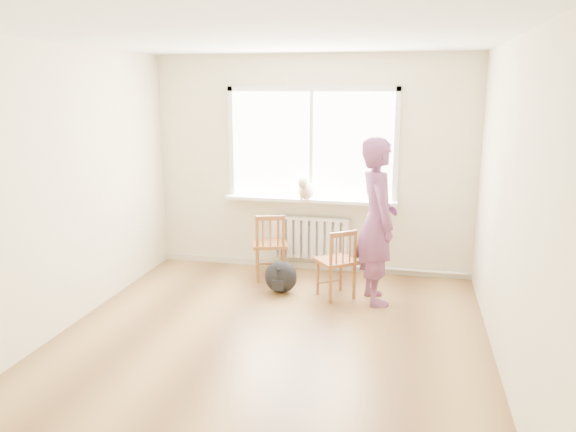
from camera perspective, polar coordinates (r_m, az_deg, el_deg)
The scene contains 13 objects.
floor at distance 5.29m, azimuth -2.06°, elevation -12.78°, with size 4.50×4.50×0.00m, color #A57B43.
ceiling at distance 4.79m, azimuth -2.33°, elevation 17.79°, with size 4.50×4.50×0.00m, color white.
back_wall at distance 7.03m, azimuth 2.43°, elevation 5.19°, with size 4.00×0.01×2.70m, color beige.
window at distance 6.97m, azimuth 2.42°, elevation 7.71°, with size 2.12×0.05×1.42m.
windowsill at distance 6.99m, azimuth 2.24°, elevation 1.66°, with size 2.15×0.22×0.04m, color white.
radiator at distance 7.12m, azimuth 2.23°, elevation -2.18°, with size 1.00×0.12×0.55m.
heating_pipe at distance 7.15m, azimuth 12.20°, elevation -5.41°, with size 0.04×0.04×1.40m, color silver.
baseboard at distance 7.31m, azimuth 2.31°, elevation -5.05°, with size 4.00×0.03×0.08m, color beige.
chair_left at distance 6.78m, azimuth -1.84°, elevation -3.14°, with size 0.50×0.49×0.83m.
chair_right at distance 6.23m, azimuth 5.10°, elevation -4.84°, with size 0.54×0.53×0.79m.
person at distance 6.07m, azimuth 9.03°, elevation -0.55°, with size 0.65×0.43×1.79m, color #C14078.
cat at distance 6.89m, azimuth 1.84°, elevation 2.70°, with size 0.23×0.45×0.30m.
backpack at distance 6.43m, azimuth -0.74°, elevation -6.21°, with size 0.37×0.28×0.37m, color black.
Camera 1 is at (1.20, -4.61, 2.29)m, focal length 35.00 mm.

